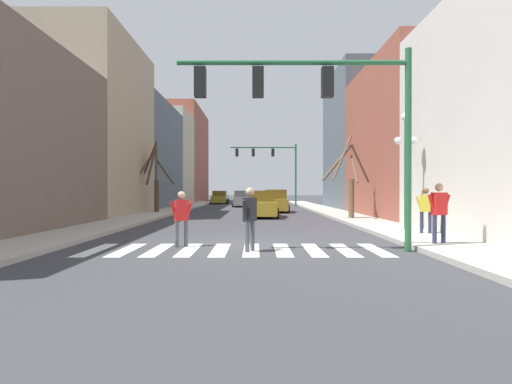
% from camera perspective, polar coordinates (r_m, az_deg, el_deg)
% --- Properties ---
extents(ground_plane, '(240.00, 240.00, 0.00)m').
position_cam_1_polar(ground_plane, '(12.68, -2.40, -7.57)').
color(ground_plane, '#38383D').
extents(sidewalk_left, '(2.39, 90.00, 0.15)m').
position_cam_1_polar(sidewalk_left, '(14.41, -28.48, -6.36)').
color(sidewalk_left, '#ADA89E').
rests_on(sidewalk_left, ground_plane).
extents(sidewalk_right, '(2.39, 90.00, 0.15)m').
position_cam_1_polar(sidewalk_right, '(13.89, 24.76, -6.60)').
color(sidewalk_right, '#ADA89E').
rests_on(sidewalk_right, ground_plane).
extents(building_row_left, '(6.00, 61.27, 13.68)m').
position_cam_1_polar(building_row_left, '(41.91, -15.14, 5.59)').
color(building_row_left, '#66564C').
rests_on(building_row_left, ground_plane).
extents(building_row_right, '(6.00, 34.59, 12.28)m').
position_cam_1_polar(building_row_right, '(27.23, 21.82, 7.50)').
color(building_row_right, beige).
rests_on(building_row_right, ground_plane).
extents(crosswalk_stripes, '(8.55, 2.60, 0.01)m').
position_cam_1_polar(crosswalk_stripes, '(11.66, -2.63, -8.25)').
color(crosswalk_stripes, white).
rests_on(crosswalk_stripes, ground_plane).
extents(traffic_signal_near, '(6.58, 0.28, 5.71)m').
position_cam_1_polar(traffic_signal_near, '(11.61, 9.33, 12.72)').
color(traffic_signal_near, '#236038').
rests_on(traffic_signal_near, ground_plane).
extents(traffic_signal_far, '(7.12, 0.28, 6.71)m').
position_cam_1_polar(traffic_signal_far, '(43.03, 2.56, 4.64)').
color(traffic_signal_far, '#236038').
rests_on(traffic_signal_far, ground_plane).
extents(street_lamp_right_corner, '(0.95, 0.36, 4.73)m').
position_cam_1_polar(street_lamp_right_corner, '(17.36, 20.89, 6.03)').
color(street_lamp_right_corner, black).
rests_on(street_lamp_right_corner, sidewalk_right).
extents(car_parked_right_far, '(1.97, 4.30, 1.76)m').
position_cam_1_polar(car_parked_right_far, '(31.29, 3.08, -1.39)').
color(car_parked_right_far, '#A38423').
rests_on(car_parked_right_far, ground_plane).
extents(car_driving_toward_lane, '(2.01, 4.33, 1.67)m').
position_cam_1_polar(car_driving_toward_lane, '(41.33, -1.65, -1.03)').
color(car_driving_toward_lane, gray).
rests_on(car_driving_toward_lane, ground_plane).
extents(car_parked_left_near, '(2.06, 4.78, 1.70)m').
position_cam_1_polar(car_parked_left_near, '(25.52, 1.04, -1.82)').
color(car_parked_left_near, '#A38423').
rests_on(car_parked_left_near, ground_plane).
extents(car_parked_right_near, '(2.07, 4.89, 1.63)m').
position_cam_1_polar(car_parked_right_near, '(50.33, -4.90, -0.81)').
color(car_parked_right_near, '#A38423').
rests_on(car_parked_right_near, ground_plane).
extents(pedestrian_near_right_corner, '(0.71, 0.33, 1.67)m').
position_cam_1_polar(pedestrian_near_right_corner, '(15.90, 23.35, -1.89)').
color(pedestrian_near_right_corner, '#282D47').
rests_on(pedestrian_near_right_corner, sidewalk_right).
extents(pedestrian_on_right_sidewalk, '(0.43, 0.73, 1.80)m').
position_cam_1_polar(pedestrian_on_right_sidewalk, '(11.23, -0.61, -3.13)').
color(pedestrian_on_right_sidewalk, '#4C4C51').
rests_on(pedestrian_on_right_sidewalk, ground_plane).
extents(pedestrian_crossing_street, '(0.70, 0.39, 1.70)m').
position_cam_1_polar(pedestrian_crossing_street, '(12.37, -10.34, -3.10)').
color(pedestrian_crossing_street, '#4C4C51').
rests_on(pedestrian_crossing_street, ground_plane).
extents(pedestrian_waiting_at_curb, '(0.76, 0.33, 1.78)m').
position_cam_1_polar(pedestrian_waiting_at_curb, '(13.02, 24.95, -2.06)').
color(pedestrian_waiting_at_curb, '#282D47').
rests_on(pedestrian_waiting_at_curb, sidewalk_right).
extents(street_tree_left_mid, '(2.61, 1.71, 5.13)m').
position_cam_1_polar(street_tree_left_mid, '(29.65, -14.01, 1.87)').
color(street_tree_left_mid, '#473828').
rests_on(street_tree_left_mid, sidewalk_left).
extents(street_tree_left_far, '(2.89, 1.94, 4.66)m').
position_cam_1_polar(street_tree_left_far, '(23.23, 13.44, 1.35)').
color(street_tree_left_far, brown).
rests_on(street_tree_left_far, sidewalk_right).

